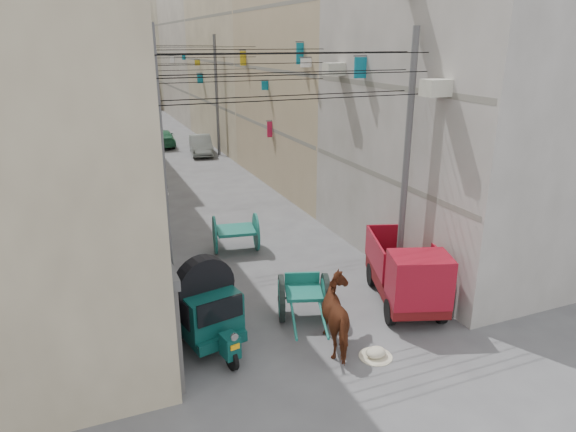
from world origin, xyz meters
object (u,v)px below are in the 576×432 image
feed_sack (376,352)px  distant_car_white (144,184)px  auto_rickshaw (206,306)px  horse (341,316)px  mini_truck (409,278)px  tonga_cart (304,297)px  distant_car_green (163,138)px  distant_car_grey (201,145)px  second_cart (236,232)px

feed_sack → distant_car_white: distant_car_white is taller
auto_rickshaw → horse: 3.52m
auto_rickshaw → feed_sack: bearing=-42.0°
auto_rickshaw → mini_truck: mini_truck is taller
auto_rickshaw → feed_sack: 4.50m
mini_truck → tonga_cart: bearing=-172.9°
distant_car_green → tonga_cart: bearing=93.5°
tonga_cart → distant_car_white: size_ratio=0.92×
tonga_cart → distant_car_white: tonga_cart is taller
auto_rickshaw → distant_car_grey: 24.25m
distant_car_white → second_cart: bearing=89.2°
auto_rickshaw → second_cart: 6.30m
second_cart → feed_sack: second_cart is taller
distant_car_white → distant_car_green: 13.32m
tonga_cart → distant_car_white: bearing=118.5°
feed_sack → distant_car_green: (-0.39, 29.91, 0.47)m
auto_rickshaw → second_cart: bearing=54.7°
distant_car_green → mini_truck: bearing=99.8°
distant_car_white → feed_sack: bearing=86.9°
tonga_cart → distant_car_green: size_ratio=0.77×
second_cart → distant_car_white: second_cart is taller
tonga_cart → second_cart: 5.57m
horse → distant_car_grey: 25.16m
second_cart → distant_car_grey: 18.11m
auto_rickshaw → distant_car_white: bearing=77.2°
tonga_cart → horse: 1.67m
tonga_cart → distant_car_white: 14.75m
horse → feed_sack: bearing=137.3°
horse → distant_car_grey: size_ratio=0.52×
distant_car_white → distant_car_green: distant_car_green is taller
second_cart → distant_car_white: 9.24m
auto_rickshaw → horse: bearing=-35.6°
horse → distant_car_green: 29.12m
mini_truck → auto_rickshaw: bearing=-165.4°
feed_sack → distant_car_grey: bearing=86.5°
second_cart → feed_sack: bearing=-71.6°
mini_truck → second_cart: bearing=137.8°
tonga_cart → feed_sack: tonga_cart is taller
horse → distant_car_grey: bearing=-84.0°
mini_truck → feed_sack: 2.93m
mini_truck → distant_car_grey: 24.10m
feed_sack → distant_car_green: size_ratio=0.13×
horse → distant_car_green: bearing=-79.4°
second_cart → mini_truck: bearing=-51.7°
distant_car_grey → horse: bearing=-86.9°
mini_truck → distant_car_grey: (-0.57, 24.10, -0.34)m
auto_rickshaw → distant_car_grey: auto_rickshaw is taller
auto_rickshaw → mini_truck: (5.96, -0.46, -0.11)m
auto_rickshaw → distant_car_white: 14.74m
mini_truck → second_cart: (-3.42, 6.22, -0.23)m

